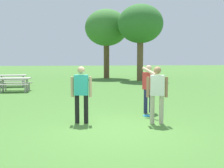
# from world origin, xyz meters

# --- Properties ---
(ground_plane) EXTENTS (120.00, 120.00, 0.00)m
(ground_plane) POSITION_xyz_m (0.00, 0.00, 0.00)
(ground_plane) COLOR #447530
(person_thrower) EXTENTS (0.60, 0.28, 1.64)m
(person_thrower) POSITION_xyz_m (1.26, 0.49, 0.94)
(person_thrower) COLOR #B7AD93
(person_thrower) RESTS_ON ground
(person_catcher) EXTENTS (0.60, 0.28, 1.64)m
(person_catcher) POSITION_xyz_m (-0.87, 0.86, 0.94)
(person_catcher) COLOR black
(person_catcher) RESTS_ON ground
(person_bystander) EXTENTS (0.54, 0.83, 1.64)m
(person_bystander) POSITION_xyz_m (1.44, 2.05, 0.96)
(person_bystander) COLOR #1E234C
(person_bystander) RESTS_ON ground
(frisbee) EXTENTS (0.25, 0.25, 0.03)m
(frisbee) POSITION_xyz_m (1.25, 1.54, 0.01)
(frisbee) COLOR #2D9EDB
(frisbee) RESTS_ON ground
(picnic_table_near) EXTENTS (1.72, 1.44, 0.77)m
(picnic_table_near) POSITION_xyz_m (-4.40, 8.85, 0.56)
(picnic_table_near) COLOR #B2ADA3
(picnic_table_near) RESTS_ON ground
(picnic_table_far) EXTENTS (1.81, 1.56, 0.77)m
(picnic_table_far) POSITION_xyz_m (-5.10, 11.54, 0.56)
(picnic_table_far) COLOR #B2ADA3
(picnic_table_far) RESTS_ON ground
(tree_far_right) EXTENTS (3.92, 3.92, 6.30)m
(tree_far_right) POSITION_xyz_m (1.84, 18.19, 4.58)
(tree_far_right) COLOR brown
(tree_far_right) RESTS_ON ground
(tree_slender_mid) EXTENTS (3.71, 3.71, 6.24)m
(tree_slender_mid) POSITION_xyz_m (4.30, 15.18, 4.60)
(tree_slender_mid) COLOR brown
(tree_slender_mid) RESTS_ON ground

